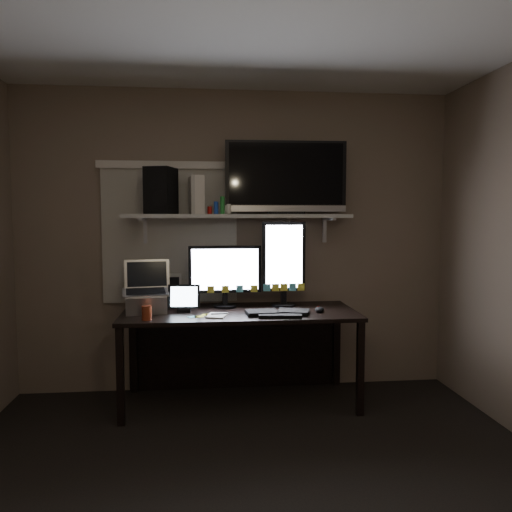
{
  "coord_description": "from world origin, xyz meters",
  "views": [
    {
      "loc": [
        -0.27,
        -2.38,
        1.47
      ],
      "look_at": [
        0.11,
        1.25,
        1.17
      ],
      "focal_mm": 35.0,
      "sensor_mm": 36.0,
      "label": 1
    }
  ],
  "objects": [
    {
      "name": "monitor_portrait",
      "position": [
        0.37,
        1.6,
        1.08
      ],
      "size": [
        0.35,
        0.07,
        0.7
      ],
      "primitive_type": "cube",
      "rotation": [
        0.0,
        0.0,
        0.03
      ],
      "color": "black",
      "rests_on": "desk"
    },
    {
      "name": "tablet",
      "position": [
        -0.43,
        1.43,
        0.84
      ],
      "size": [
        0.25,
        0.12,
        0.21
      ],
      "primitive_type": "cube",
      "rotation": [
        0.0,
        0.0,
        -0.08
      ],
      "color": "black",
      "rests_on": "desk"
    },
    {
      "name": "mouse",
      "position": [
        0.6,
        1.32,
        0.75
      ],
      "size": [
        0.1,
        0.12,
        0.04
      ],
      "primitive_type": "ellipsoid",
      "rotation": [
        0.0,
        0.0,
        -0.25
      ],
      "color": "black",
      "rests_on": "desk"
    },
    {
      "name": "floor",
      "position": [
        0.0,
        0.0,
        0.0
      ],
      "size": [
        3.6,
        3.6,
        0.0
      ],
      "primitive_type": "plane",
      "color": "black",
      "rests_on": "ground"
    },
    {
      "name": "laptop",
      "position": [
        -0.72,
        1.44,
        0.92
      ],
      "size": [
        0.39,
        0.33,
        0.39
      ],
      "primitive_type": "cube",
      "rotation": [
        0.0,
        0.0,
        0.16
      ],
      "color": "#B1B1B6",
      "rests_on": "desk"
    },
    {
      "name": "notepad",
      "position": [
        -0.18,
        1.24,
        0.74
      ],
      "size": [
        0.17,
        0.21,
        0.01
      ],
      "primitive_type": "cube",
      "rotation": [
        0.0,
        0.0,
        -0.25
      ],
      "color": "silver",
      "rests_on": "desk"
    },
    {
      "name": "file_sorter",
      "position": [
        -0.58,
        1.72,
        0.86
      ],
      "size": [
        0.21,
        0.11,
        0.25
      ],
      "primitive_type": "cube",
      "rotation": [
        0.0,
        0.0,
        0.09
      ],
      "color": "black",
      "rests_on": "desk"
    },
    {
      "name": "monitor_landscape",
      "position": [
        -0.11,
        1.6,
        0.99
      ],
      "size": [
        0.58,
        0.07,
        0.51
      ],
      "primitive_type": "cube",
      "rotation": [
        0.0,
        0.0,
        0.02
      ],
      "color": "black",
      "rests_on": "desk"
    },
    {
      "name": "cup",
      "position": [
        -0.68,
        1.16,
        0.78
      ],
      "size": [
        0.09,
        0.09,
        0.1
      ],
      "primitive_type": "cylinder",
      "rotation": [
        0.0,
        0.0,
        -0.31
      ],
      "color": "maroon",
      "rests_on": "desk"
    },
    {
      "name": "back_wall",
      "position": [
        0.0,
        1.8,
        1.25
      ],
      "size": [
        3.6,
        0.0,
        3.6
      ],
      "primitive_type": "plane",
      "rotation": [
        1.57,
        0.0,
        0.0
      ],
      "color": "#716351",
      "rests_on": "floor"
    },
    {
      "name": "desk",
      "position": [
        0.0,
        1.55,
        0.55
      ],
      "size": [
        1.8,
        0.75,
        0.73
      ],
      "color": "black",
      "rests_on": "floor"
    },
    {
      "name": "window_blinds",
      "position": [
        -0.55,
        1.79,
        1.3
      ],
      "size": [
        1.1,
        0.02,
        1.1
      ],
      "primitive_type": "cube",
      "color": "beige",
      "rests_on": "back_wall"
    },
    {
      "name": "game_console",
      "position": [
        -0.33,
        1.65,
        1.63
      ],
      "size": [
        0.13,
        0.26,
        0.3
      ],
      "primitive_type": "cube",
      "rotation": [
        0.0,
        0.0,
        0.22
      ],
      "color": "beige",
      "rests_on": "wall_shelf"
    },
    {
      "name": "wall_shelf",
      "position": [
        0.0,
        1.62,
        1.46
      ],
      "size": [
        1.8,
        0.35,
        0.03
      ],
      "primitive_type": "cube",
      "color": "#BBBCB6",
      "rests_on": "back_wall"
    },
    {
      "name": "tv",
      "position": [
        0.39,
        1.63,
        1.77
      ],
      "size": [
        0.98,
        0.2,
        0.59
      ],
      "primitive_type": "cube",
      "rotation": [
        0.0,
        0.0,
        -0.03
      ],
      "color": "black",
      "rests_on": "wall_shelf"
    },
    {
      "name": "speaker",
      "position": [
        -0.6,
        1.6,
        1.66
      ],
      "size": [
        0.26,
        0.29,
        0.36
      ],
      "primitive_type": "cube",
      "rotation": [
        0.0,
        0.0,
        -0.3
      ],
      "color": "black",
      "rests_on": "wall_shelf"
    },
    {
      "name": "keyboard",
      "position": [
        0.27,
        1.27,
        0.74
      ],
      "size": [
        0.5,
        0.23,
        0.03
      ],
      "primitive_type": "cube",
      "rotation": [
        0.0,
        0.0,
        -0.1
      ],
      "color": "black",
      "rests_on": "desk"
    },
    {
      "name": "sticky_notes",
      "position": [
        -0.33,
        1.31,
        0.73
      ],
      "size": [
        0.34,
        0.28,
        0.0
      ],
      "primitive_type": null,
      "rotation": [
        0.0,
        0.0,
        0.26
      ],
      "color": "yellow",
      "rests_on": "desk"
    },
    {
      "name": "bottles",
      "position": [
        -0.15,
        1.57,
        1.55
      ],
      "size": [
        0.22,
        0.06,
        0.14
      ],
      "primitive_type": null,
      "rotation": [
        0.0,
        0.0,
        0.06
      ],
      "color": "#A50F0C",
      "rests_on": "wall_shelf"
    }
  ]
}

